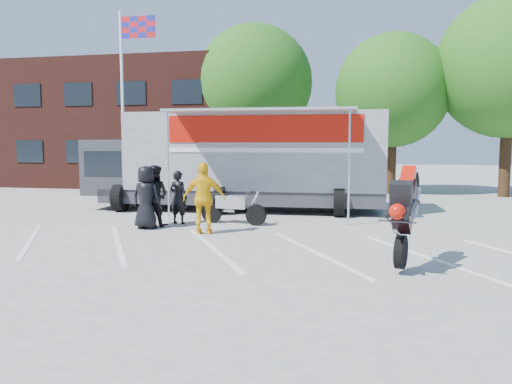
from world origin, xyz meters
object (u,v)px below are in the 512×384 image
(stunt_bike_rider, at_px, (407,265))
(spectator_leather_c, at_px, (155,196))
(tree_right, at_px, (510,66))
(parked_motorcycle, at_px, (233,224))
(tree_mid, at_px, (393,91))
(transporter_truck, at_px, (242,210))
(tree_left, at_px, (254,84))
(spectator_leather_b, at_px, (178,197))
(spectator_leather_a, at_px, (146,197))
(spectator_hivis, at_px, (204,198))
(flagpole, at_px, (128,82))

(stunt_bike_rider, distance_m, spectator_leather_c, 7.76)
(tree_right, bearing_deg, parked_motorcycle, -135.44)
(tree_mid, relative_size, transporter_truck, 0.69)
(tree_left, distance_m, spectator_leather_b, 12.73)
(tree_right, height_order, parked_motorcycle, tree_right)
(tree_right, bearing_deg, stunt_bike_rider, -111.05)
(tree_right, xyz_separation_m, spectator_leather_b, (-11.84, -10.31, -5.07))
(spectator_leather_a, bearing_deg, spectator_leather_b, -112.33)
(tree_right, bearing_deg, spectator_hivis, -131.83)
(spectator_leather_a, xyz_separation_m, spectator_leather_c, (0.03, 0.51, -0.00))
(tree_mid, distance_m, tree_right, 5.11)
(tree_mid, relative_size, spectator_leather_a, 4.26)
(tree_right, xyz_separation_m, transporter_truck, (-10.68, -6.92, -5.88))
(tree_right, relative_size, spectator_leather_a, 5.05)
(tree_right, distance_m, parked_motorcycle, 15.46)
(transporter_truck, relative_size, parked_motorcycle, 5.18)
(tree_left, xyz_separation_m, spectator_leather_a, (-0.42, -12.84, -4.66))
(flagpole, relative_size, spectator_hivis, 4.14)
(spectator_leather_c, bearing_deg, tree_mid, -114.85)
(tree_right, distance_m, spectator_leather_c, 17.19)
(tree_mid, height_order, transporter_truck, tree_mid)
(parked_motorcycle, relative_size, spectator_leather_b, 1.32)
(tree_mid, relative_size, spectator_hivis, 3.98)
(tree_right, bearing_deg, transporter_truck, -147.05)
(parked_motorcycle, distance_m, spectator_leather_a, 2.74)
(flagpole, bearing_deg, parked_motorcycle, -42.45)
(stunt_bike_rider, relative_size, spectator_hivis, 1.10)
(spectator_leather_b, bearing_deg, tree_right, -127.77)
(tree_left, bearing_deg, spectator_leather_b, -89.24)
(spectator_leather_c, bearing_deg, spectator_leather_b, -127.68)
(stunt_bike_rider, bearing_deg, tree_left, 127.40)
(stunt_bike_rider, bearing_deg, spectator_leather_b, 162.88)
(tree_mid, relative_size, spectator_leather_c, 4.26)
(tree_mid, xyz_separation_m, spectator_leather_c, (-7.39, -11.33, -4.04))
(spectator_leather_c, bearing_deg, tree_right, -130.58)
(tree_left, height_order, spectator_leather_c, tree_left)
(transporter_truck, distance_m, spectator_leather_c, 4.36)
(tree_right, height_order, spectator_hivis, tree_right)
(tree_mid, xyz_separation_m, spectator_hivis, (-5.55, -12.29, -3.98))
(spectator_leather_b, relative_size, spectator_leather_c, 0.90)
(parked_motorcycle, height_order, spectator_hivis, spectator_hivis)
(tree_mid, distance_m, spectator_hivis, 14.06)
(tree_mid, xyz_separation_m, transporter_truck, (-5.68, -7.42, -4.94))
(flagpole, height_order, spectator_leather_b, flagpole)
(flagpole, distance_m, parked_motorcycle, 9.63)
(tree_left, relative_size, spectator_leather_b, 5.33)
(flagpole, relative_size, parked_motorcycle, 3.74)
(tree_right, height_order, transporter_truck, tree_right)
(tree_right, relative_size, transporter_truck, 0.82)
(flagpole, xyz_separation_m, transporter_truck, (5.57, -2.42, -5.05))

